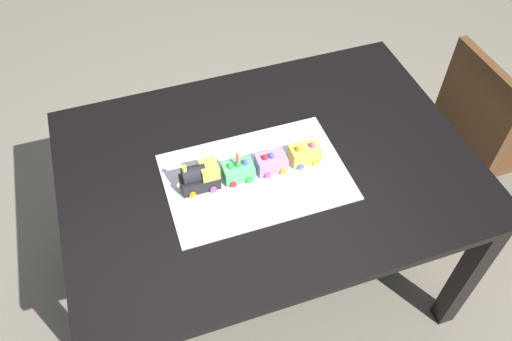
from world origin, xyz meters
The scene contains 9 objects.
ground_plane centered at (0.00, 0.00, 0.00)m, with size 8.00×8.00×0.00m, color gray.
dining_table centered at (0.00, 0.00, 0.63)m, with size 1.40×1.00×0.74m.
chair centered at (1.03, 0.09, 0.47)m, with size 0.41×0.41×0.86m.
cake_board centered at (-0.06, -0.04, 0.74)m, with size 0.60×0.40×0.00m, color silver.
cake_locomotive centered at (-0.24, -0.03, 0.79)m, with size 0.14×0.08×0.12m.
cake_car_tanker_mint_green centered at (-0.12, -0.03, 0.77)m, with size 0.10×0.08×0.07m.
cake_car_caboose_lavender centered at (0.00, -0.03, 0.77)m, with size 0.10×0.08×0.07m.
cake_car_gondola_lemon centered at (0.12, -0.03, 0.77)m, with size 0.10×0.08×0.07m.
birthday_candle centered at (-0.12, -0.03, 0.84)m, with size 0.01×0.01×0.05m.
Camera 1 is at (-0.41, -1.07, 2.05)m, focal length 35.64 mm.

